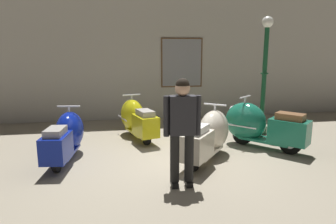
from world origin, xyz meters
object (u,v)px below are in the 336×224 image
(scooter_0, at_px, (66,136))
(scooter_3, at_px, (258,125))
(visitor_0, at_px, (182,125))
(scooter_2, at_px, (209,135))
(lamppost, at_px, (264,73))
(scooter_1, at_px, (136,119))

(scooter_0, xyz_separation_m, scooter_3, (3.92, 0.05, 0.04))
(scooter_0, height_order, visitor_0, visitor_0)
(scooter_0, distance_m, visitor_0, 2.51)
(scooter_0, distance_m, scooter_2, 2.72)
(scooter_0, xyz_separation_m, lamppost, (4.53, 1.10, 1.06))
(scooter_2, xyz_separation_m, scooter_3, (1.24, 0.50, 0.03))
(lamppost, distance_m, visitor_0, 3.76)
(scooter_1, height_order, scooter_2, scooter_2)
(scooter_0, relative_size, scooter_2, 1.03)
(lamppost, height_order, visitor_0, lamppost)
(scooter_0, relative_size, scooter_1, 0.97)
(scooter_1, relative_size, lamppost, 0.60)
(scooter_3, xyz_separation_m, visitor_0, (-2.00, -1.60, 0.47))
(scooter_2, distance_m, scooter_3, 1.33)
(scooter_1, distance_m, scooter_3, 2.79)
(scooter_1, height_order, visitor_0, visitor_0)
(scooter_2, height_order, scooter_3, scooter_3)
(lamppost, bearing_deg, scooter_1, 177.18)
(scooter_1, bearing_deg, visitor_0, 174.28)
(scooter_0, height_order, scooter_3, scooter_3)
(scooter_0, distance_m, lamppost, 4.79)
(scooter_2, bearing_deg, scooter_1, 74.58)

